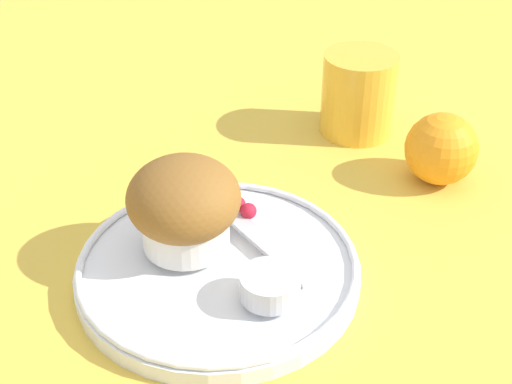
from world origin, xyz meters
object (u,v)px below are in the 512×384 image
muffin (184,205)px  orange_fruit (441,149)px  butter_knife (249,230)px  juice_glass (358,94)px

muffin → orange_fruit: 0.26m
muffin → butter_knife: muffin is taller
butter_knife → juice_glass: bearing=115.6°
muffin → juice_glass: muffin is taller
butter_knife → orange_fruit: size_ratio=2.37×
muffin → butter_knife: 0.06m
muffin → butter_knife: size_ratio=0.55×
muffin → juice_glass: bearing=99.3°
juice_glass → butter_knife: bearing=-73.1°
juice_glass → orange_fruit: bearing=-9.0°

